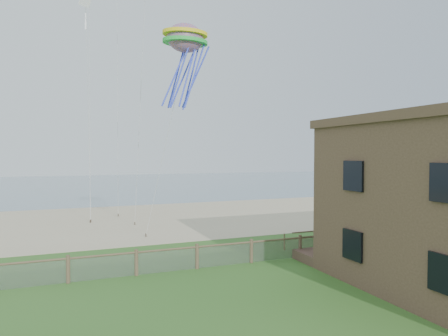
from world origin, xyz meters
The scene contains 8 objects.
ground centered at (0.00, 0.00, 0.00)m, with size 160.00×160.00×0.00m, color #306322.
sand_beach centered at (0.00, 22.00, 0.00)m, with size 72.00×20.00×0.02m, color tan.
ocean centered at (0.00, 66.00, 0.00)m, with size 160.00×68.00×0.02m, color slate.
chainlink_fence centered at (0.00, 6.00, 0.55)m, with size 36.20×0.20×1.25m, color #4E3A2C, non-canonical shape.
motel_deck centered at (13.00, 5.00, 0.25)m, with size 15.00×2.00×0.50m, color brown.
picnic_table centered at (7.71, 0.97, 0.38)m, with size 1.78×1.34×0.75m, color brown, non-canonical shape.
octopus_kite centered at (1.06, 11.59, 11.50)m, with size 2.90×2.04×5.96m, color orange, non-canonical shape.
kite_white centered at (-4.52, 18.20, 16.40)m, with size 1.17×0.70×2.51m, color white, non-canonical shape.
Camera 1 is at (-6.04, -12.84, 5.74)m, focal length 32.00 mm.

